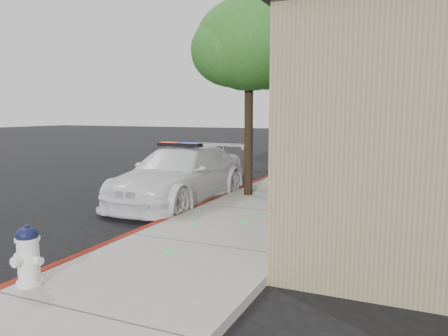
% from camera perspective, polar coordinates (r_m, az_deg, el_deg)
% --- Properties ---
extents(ground, '(120.00, 120.00, 0.00)m').
position_cam_1_polar(ground, '(8.85, -12.51, -9.26)').
color(ground, black).
rests_on(ground, ground).
extents(sidewalk, '(3.20, 60.00, 0.15)m').
position_cam_1_polar(sidewalk, '(10.67, 4.29, -5.84)').
color(sidewalk, gray).
rests_on(sidewalk, ground).
extents(red_curb, '(0.14, 60.00, 0.16)m').
position_cam_1_polar(red_curb, '(11.27, -3.13, -5.10)').
color(red_curb, maroon).
rests_on(red_curb, ground).
extents(police_car, '(2.19, 5.35, 1.67)m').
position_cam_1_polar(police_car, '(12.17, -5.74, -0.86)').
color(police_car, white).
rests_on(police_car, ground).
extents(fire_hydrant, '(0.47, 0.41, 0.84)m').
position_cam_1_polar(fire_hydrant, '(6.58, -24.22, -10.35)').
color(fire_hydrant, white).
rests_on(fire_hydrant, sidewalk).
extents(street_tree_near, '(3.08, 2.99, 5.47)m').
position_cam_1_polar(street_tree_near, '(12.48, 3.34, 15.26)').
color(street_tree_near, black).
rests_on(street_tree_near, sidewalk).
extents(street_tree_mid, '(3.61, 3.49, 6.62)m').
position_cam_1_polar(street_tree_mid, '(14.82, 6.76, 17.52)').
color(street_tree_mid, black).
rests_on(street_tree_mid, sidewalk).
extents(street_tree_far, '(3.49, 3.43, 6.38)m').
position_cam_1_polar(street_tree_far, '(19.69, 11.63, 14.28)').
color(street_tree_far, black).
rests_on(street_tree_far, sidewalk).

